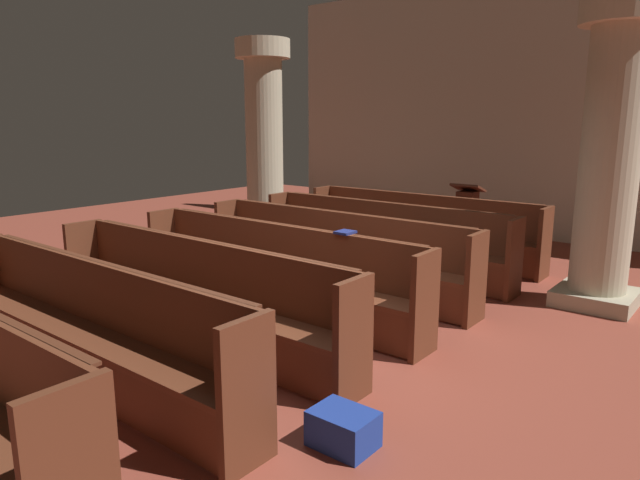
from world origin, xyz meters
The scene contains 13 objects.
ground_plane centered at (0.00, 0.00, 0.00)m, with size 19.20×19.20×0.00m, color brown.
back_wall centered at (0.00, 6.08, 2.25)m, with size 10.00×0.16×4.50m, color beige.
pew_row_0 centered at (-0.68, 3.45, 0.51)m, with size 3.77×0.46×0.96m.
pew_row_1 centered at (-0.68, 2.37, 0.51)m, with size 3.77×0.46×0.96m.
pew_row_2 centered at (-0.68, 1.29, 0.51)m, with size 3.77×0.47×0.96m.
pew_row_3 centered at (-0.68, 0.21, 0.51)m, with size 3.77×0.46×0.96m.
pew_row_4 centered at (-0.68, -0.87, 0.51)m, with size 3.77×0.46×0.96m.
pew_row_5 centered at (-0.68, -1.95, 0.51)m, with size 3.77×0.47×0.96m.
pillar_aisle_side centered at (2.00, 2.70, 1.74)m, with size 0.89×0.89×3.35m.
pillar_far_side centered at (-3.31, 2.82, 1.74)m, with size 0.89×0.89×3.35m.
lectern centered at (-0.39, 4.45, 0.45)m, with size 0.48×0.45×1.08m.
hymn_book centered at (0.15, 0.38, 0.98)m, with size 0.17×0.19×0.03m, color navy.
kneeler_box_blue centered at (1.47, -1.43, 0.12)m, with size 0.41×0.31×0.24m, color navy.
Camera 1 is at (3.46, -4.15, 2.08)m, focal length 32.13 mm.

